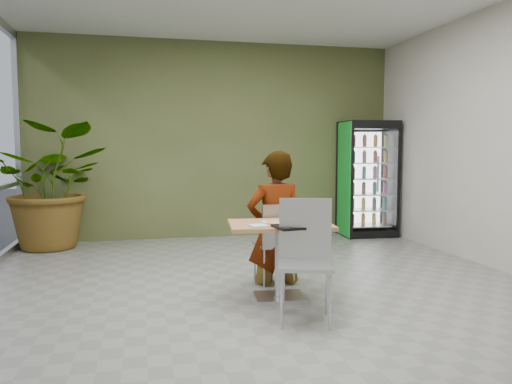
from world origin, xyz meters
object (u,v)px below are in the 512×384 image
Objects in this scene: dining_table at (280,245)px; chair_far at (277,237)px; cafeteria_tray at (297,226)px; beverage_fridge at (368,179)px; chair_near at (305,249)px; seated_woman at (275,231)px; soda_cup at (295,212)px; potted_plant at (53,186)px.

chair_far reaches higher than dining_table.
beverage_fridge is (2.33, 3.47, 0.20)m from cafeteria_tray.
chair_far is 0.85× the size of chair_near.
seated_woman is 3.46m from beverage_fridge.
beverage_fridge reaches higher than soda_cup.
cafeteria_tray is (0.07, -0.32, 0.23)m from dining_table.
potted_plant is at bearing 128.82° from dining_table.
chair_far is 0.50× the size of seated_woman.
cafeteria_tray is (-0.03, -0.91, 0.19)m from seated_woman.
seated_woman is at bearing 87.83° from cafeteria_tray.
dining_table is 0.54× the size of beverage_fridge.
seated_woman is at bearing 105.62° from chair_near.
chair_far is 2.16× the size of cafeteria_tray.
chair_near is 0.54× the size of beverage_fridge.
potted_plant is at bearing 126.97° from cafeteria_tray.
chair_near is 4.39m from beverage_fridge.
beverage_fridge reaches higher than chair_far.
soda_cup reaches higher than chair_far.
soda_cup is 3.81m from beverage_fridge.
beverage_fridge is at bearing -0.43° from potted_plant.
chair_far is (0.12, 0.55, -0.02)m from dining_table.
chair_far is at bearing 77.89° from dining_table.
cafeteria_tray is at bearing -76.84° from dining_table.
cafeteria_tray is at bearing 81.95° from chair_far.
dining_table is at bearing 115.09° from chair_near.
beverage_fridge is at bearing 75.09° from chair_near.
cafeteria_tray is at bearing -104.27° from soda_cup.
soda_cup is (0.05, -0.49, 0.33)m from chair_far.
beverage_fridge reaches higher than dining_table.
soda_cup is 0.40m from cafeteria_tray.
beverage_fridge is (2.41, 3.15, 0.42)m from dining_table.
chair_near is 0.56× the size of potted_plant.
dining_table is at bearing 72.67° from chair_far.
soda_cup is 0.10× the size of potted_plant.
soda_cup is at bearing 75.73° from cafeteria_tray.
chair_far is at bearing 105.12° from chair_near.
soda_cup is 4.15m from potted_plant.
chair_far is 4.65× the size of soda_cup.
soda_cup is at bearing 91.12° from chair_far.
dining_table is 3.99m from beverage_fridge.
dining_table is 1.01× the size of chair_near.
seated_woman is 0.95× the size of potted_plant.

